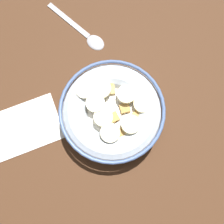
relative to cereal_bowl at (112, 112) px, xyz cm
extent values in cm
cube|color=#472B19|center=(-0.01, -0.02, -3.76)|extent=(102.06, 102.06, 2.00)
cylinder|color=#B2BCC6|center=(-0.01, -0.02, -2.46)|extent=(9.85, 9.85, 0.60)
torus|color=#B2BCC6|center=(-0.01, -0.02, -0.27)|extent=(17.90, 17.90, 4.97)
torus|color=#4C6699|center=(-0.01, -0.02, 1.91)|extent=(17.96, 17.96, 0.60)
cylinder|color=white|center=(-0.01, -0.02, 0.45)|extent=(14.92, 14.92, 0.40)
cube|color=#AD7F42|center=(0.51, -4.17, 1.10)|extent=(1.90, 1.92, 0.77)
cube|color=#B78947|center=(-6.03, -2.80, 0.97)|extent=(2.16, 2.18, 0.82)
cube|color=tan|center=(-3.65, 5.50, 1.12)|extent=(1.74, 1.72, 0.79)
cube|color=tan|center=(3.89, -1.75, 0.95)|extent=(2.25, 2.20, 0.96)
cube|color=#AD7F42|center=(3.84, -3.99, 1.04)|extent=(2.27, 2.27, 0.79)
cube|color=#B78947|center=(0.14, -1.17, 1.07)|extent=(2.07, 2.03, 0.88)
cube|color=#B78947|center=(2.23, 0.41, 1.00)|extent=(1.73, 1.73, 0.75)
cube|color=tan|center=(5.43, 2.87, 1.05)|extent=(2.07, 2.03, 0.90)
cube|color=#B78947|center=(-0.23, -5.91, 1.02)|extent=(2.36, 2.34, 0.91)
cube|color=#B78947|center=(6.13, -1.33, 1.18)|extent=(1.71, 1.66, 0.84)
cube|color=#B78947|center=(0.81, 5.25, 1.19)|extent=(2.31, 2.31, 0.74)
cube|color=#AD7F42|center=(-2.63, 2.07, 1.20)|extent=(2.32, 2.31, 0.79)
cube|color=tan|center=(0.51, 3.72, 1.07)|extent=(1.73, 1.79, 0.91)
cube|color=tan|center=(-5.31, 3.84, 1.15)|extent=(1.70, 1.77, 0.94)
cube|color=#B78947|center=(3.39, 5.40, 1.19)|extent=(1.74, 1.81, 0.92)
cylinder|color=#F9EFC6|center=(2.92, 2.03, 2.01)|extent=(3.40, 3.45, 1.02)
cylinder|color=beige|center=(-1.74, -1.00, 2.04)|extent=(4.10, 4.07, 1.09)
cylinder|color=#F9EFC6|center=(-3.74, 4.30, 2.15)|extent=(4.56, 4.54, 1.02)
cylinder|color=#F9EFC6|center=(-2.50, 1.61, 2.23)|extent=(3.38, 3.37, 0.96)
cylinder|color=beige|center=(2.46, -3.16, 2.10)|extent=(4.54, 4.56, 1.15)
cylinder|color=#F9EFC6|center=(-1.17, -3.78, 2.37)|extent=(4.21, 4.25, 1.39)
cylinder|color=beige|center=(-0.91, 3.91, 2.03)|extent=(4.47, 4.51, 1.24)
cylinder|color=beige|center=(5.29, -0.12, 1.86)|extent=(4.59, 4.60, 1.26)
ellipsoid|color=#A5A5AD|center=(0.04, 15.12, -2.36)|extent=(4.61, 4.82, 0.80)
cube|color=#A5A5AD|center=(-4.35, 21.13, -2.58)|extent=(7.32, 9.51, 0.36)
cube|color=white|center=(-17.16, 1.15, -2.61)|extent=(16.21, 11.22, 0.30)
camera|label=1|loc=(-2.08, -9.34, 42.42)|focal=40.03mm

